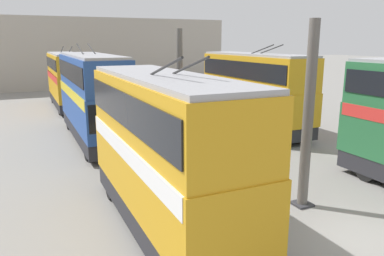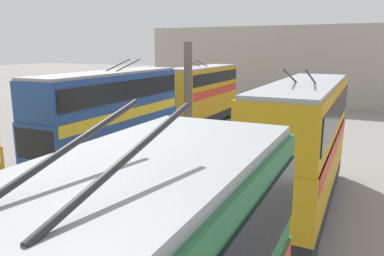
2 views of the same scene
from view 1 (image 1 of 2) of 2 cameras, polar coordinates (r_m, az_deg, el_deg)
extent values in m
plane|color=gray|center=(13.12, 24.51, -15.21)|extent=(240.00, 240.00, 0.00)
cube|color=#A8A093|center=(49.90, -14.41, 10.97)|extent=(0.50, 36.00, 8.87)
cylinder|color=#605B56|center=(13.82, 17.28, 1.64)|extent=(0.37, 0.37, 6.71)
cube|color=#333338|center=(14.81, 16.39, -11.03)|extent=(0.67, 0.67, 0.08)
cylinder|color=#605B56|center=(23.70, -1.88, 6.79)|extent=(0.37, 0.37, 6.71)
cube|color=#333338|center=(24.29, -1.82, -1.00)|extent=(0.67, 0.67, 0.08)
cylinder|color=black|center=(18.03, 25.06, -5.80)|extent=(1.00, 0.30, 1.00)
cylinder|color=black|center=(29.89, 6.89, 2.56)|extent=(1.07, 0.30, 1.07)
cylinder|color=black|center=(28.86, 3.33, 2.26)|extent=(1.07, 0.30, 1.07)
cylinder|color=black|center=(24.13, 15.94, -0.40)|extent=(1.07, 0.30, 1.07)
cylinder|color=black|center=(22.84, 11.92, -0.92)|extent=(1.07, 0.30, 1.07)
cube|color=#28282D|center=(26.21, 9.21, 1.34)|extent=(10.08, 2.45, 0.79)
cube|color=gold|center=(25.97, 9.32, 4.31)|extent=(10.28, 2.50, 1.96)
cube|color=red|center=(25.88, 9.37, 5.86)|extent=(9.97, 2.54, 0.55)
cube|color=gold|center=(25.75, 9.48, 8.65)|extent=(10.18, 2.43, 1.98)
cube|color=black|center=(25.74, 9.49, 8.86)|extent=(9.87, 2.51, 1.09)
cube|color=#9E9EA3|center=(25.69, 9.57, 11.00)|extent=(10.08, 2.25, 0.14)
cube|color=black|center=(30.25, 3.95, 6.06)|extent=(0.12, 2.30, 1.25)
cylinder|color=#282828|center=(24.84, 11.98, 11.66)|extent=(2.35, 0.07, 0.65)
cylinder|color=#282828|center=(24.43, 10.63, 11.70)|extent=(2.35, 0.07, 0.65)
cylinder|color=black|center=(15.48, -4.52, -7.75)|extent=(0.93, 0.30, 0.93)
cylinder|color=black|center=(14.94, -12.19, -8.80)|extent=(0.93, 0.30, 0.93)
cylinder|color=black|center=(10.59, 7.44, -18.32)|extent=(0.93, 0.30, 0.93)
cube|color=#28282D|center=(12.40, -4.10, -12.40)|extent=(8.83, 2.45, 0.76)
cube|color=gold|center=(11.86, -4.21, -6.30)|extent=(9.01, 2.50, 2.03)
cube|color=white|center=(11.64, -4.27, -2.85)|extent=(8.74, 2.54, 0.55)
cube|color=gold|center=(11.37, -4.37, 2.90)|extent=(8.92, 2.43, 1.82)
cube|color=black|center=(11.35, -4.38, 3.36)|extent=(8.65, 2.51, 1.00)
cube|color=#9E9EA3|center=(11.24, -4.46, 7.84)|extent=(8.83, 2.25, 0.14)
cube|color=black|center=(15.88, -9.88, -0.67)|extent=(0.12, 2.30, 1.30)
cylinder|color=#282828|center=(10.30, -0.43, 9.41)|extent=(2.35, 0.07, 0.65)
cylinder|color=#282828|center=(10.03, -4.13, 9.27)|extent=(2.35, 0.07, 0.65)
cylinder|color=black|center=(20.25, -9.71, -2.67)|extent=(1.04, 0.30, 1.04)
cylinder|color=black|center=(19.85, -15.58, -3.30)|extent=(1.04, 0.30, 1.04)
cylinder|color=black|center=(27.48, -13.88, 1.31)|extent=(1.04, 0.30, 1.04)
cylinder|color=black|center=(27.19, -18.22, 0.90)|extent=(1.04, 0.30, 1.04)
cube|color=#28282D|center=(23.70, -14.66, -0.20)|extent=(10.40, 2.45, 0.78)
cube|color=#234793|center=(23.42, -14.87, 3.33)|extent=(10.61, 2.50, 2.18)
cube|color=yellow|center=(23.30, -14.98, 5.31)|extent=(10.29, 2.54, 0.55)
cube|color=#234793|center=(23.18, -15.16, 8.21)|extent=(10.51, 2.43, 1.82)
cube|color=black|center=(23.17, -15.17, 8.43)|extent=(10.19, 2.51, 1.00)
cube|color=#9E9EA3|center=(23.12, -15.30, 10.62)|extent=(10.40, 2.25, 0.14)
cube|color=black|center=(18.31, -12.00, 1.53)|extent=(0.12, 2.30, 1.40)
cylinder|color=#282828|center=(24.48, -15.07, 11.59)|extent=(2.35, 0.07, 0.65)
cylinder|color=#282828|center=(24.37, -16.72, 11.49)|extent=(2.35, 0.07, 0.65)
cylinder|color=black|center=(39.76, -17.40, 4.59)|extent=(0.95, 0.30, 0.95)
cylinder|color=black|center=(39.55, -20.42, 4.32)|extent=(0.95, 0.30, 0.95)
cylinder|color=black|center=(33.04, -15.80, 3.06)|extent=(0.95, 0.30, 0.95)
cylinder|color=black|center=(32.79, -19.42, 2.74)|extent=(0.95, 0.30, 0.95)
cube|color=#28282D|center=(36.14, -18.31, 3.99)|extent=(9.66, 2.45, 0.76)
cube|color=gold|center=(35.96, -18.48, 6.25)|extent=(9.86, 2.50, 2.11)
cube|color=red|center=(35.88, -18.57, 7.49)|extent=(9.56, 2.54, 0.55)
cube|color=gold|center=(35.80, -18.70, 9.24)|extent=(9.76, 2.43, 1.65)
cube|color=black|center=(35.80, -18.71, 9.37)|extent=(9.46, 2.51, 0.91)
cube|color=#9E9EA3|center=(35.76, -18.80, 10.67)|extent=(9.66, 2.25, 0.14)
cube|color=black|center=(40.76, -19.30, 7.23)|extent=(0.12, 2.30, 1.35)
cylinder|color=#282828|center=(34.57, -18.03, 11.26)|extent=(2.35, 0.07, 0.65)
cylinder|color=#282828|center=(34.49, -19.21, 11.17)|extent=(2.35, 0.07, 0.65)
cube|color=#384251|center=(18.97, 5.09, -4.08)|extent=(0.36, 0.33, 0.75)
cube|color=#934C42|center=(18.78, 5.13, -2.04)|extent=(0.48, 0.43, 0.65)
sphere|color=beige|center=(18.67, 5.16, -0.76)|extent=(0.21, 0.21, 0.21)
cube|color=#473D33|center=(11.48, 11.65, -16.12)|extent=(0.24, 0.33, 0.82)
cube|color=tan|center=(11.13, 11.83, -12.67)|extent=(0.30, 0.45, 0.71)
sphere|color=beige|center=(10.93, 11.95, -10.43)|extent=(0.23, 0.23, 0.23)
cylinder|color=#235638|center=(18.95, -5.40, -3.80)|extent=(0.63, 0.63, 0.94)
cylinder|color=#235638|center=(18.95, -5.40, -3.80)|extent=(0.66, 0.66, 0.04)
camera|label=2|loc=(17.81, 45.34, 10.90)|focal=35.00mm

